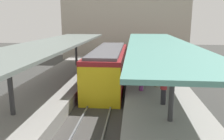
{
  "coord_description": "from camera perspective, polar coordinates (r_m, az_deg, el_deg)",
  "views": [
    {
      "loc": [
        2.04,
        -14.71,
        5.52
      ],
      "look_at": [
        0.39,
        2.59,
        1.7
      ],
      "focal_mm": 35.92,
      "sensor_mm": 36.0,
      "label": 1
    }
  ],
  "objects": [
    {
      "name": "passenger_near_bench",
      "position": [
        12.59,
        13.01,
        -4.6
      ],
      "size": [
        0.36,
        0.36,
        1.74
      ],
      "color": "#232328",
      "rests_on": "platform_right"
    },
    {
      "name": "canopy_right",
      "position": [
        16.29,
        11.7,
        6.53
      ],
      "size": [
        4.18,
        21.0,
        3.04
      ],
      "color": "#333335",
      "rests_on": "platform_right"
    },
    {
      "name": "passenger_far_end",
      "position": [
        15.85,
        11.35,
        -1.12
      ],
      "size": [
        0.36,
        0.36,
        1.69
      ],
      "color": "#998460",
      "rests_on": "platform_right"
    },
    {
      "name": "track_ballast",
      "position": [
        15.81,
        -2.32,
        -7.65
      ],
      "size": [
        3.2,
        28.0,
        0.2
      ],
      "primitive_type": "cube",
      "color": "#423F3D",
      "rests_on": "ground_plane"
    },
    {
      "name": "canopy_left",
      "position": [
        17.22,
        -14.5,
        6.49
      ],
      "size": [
        4.18,
        21.0,
        2.98
      ],
      "color": "#333335",
      "rests_on": "platform_left"
    },
    {
      "name": "platform_right",
      "position": [
        15.64,
        11.68,
        -6.58
      ],
      "size": [
        4.4,
        28.0,
        1.0
      ],
      "primitive_type": "cube",
      "color": "gray",
      "rests_on": "ground_plane"
    },
    {
      "name": "rail_far_side",
      "position": [
        15.68,
        0.3,
        -7.16
      ],
      "size": [
        0.08,
        28.0,
        0.14
      ],
      "primitive_type": "cube",
      "color": "slate",
      "rests_on": "track_ballast"
    },
    {
      "name": "commuter_train",
      "position": [
        18.78,
        -0.91,
        0.75
      ],
      "size": [
        2.78,
        10.7,
        3.1
      ],
      "color": "maroon",
      "rests_on": "track_ballast"
    },
    {
      "name": "platform_bench",
      "position": [
        17.76,
        7.7,
        -0.91
      ],
      "size": [
        1.4,
        0.41,
        0.86
      ],
      "color": "black",
      "rests_on": "platform_right"
    },
    {
      "name": "platform_sign",
      "position": [
        20.09,
        6.6,
        4.03
      ],
      "size": [
        0.9,
        0.08,
        2.21
      ],
      "color": "#262628",
      "rests_on": "platform_right"
    },
    {
      "name": "rail_near_side",
      "position": [
        15.86,
        -4.93,
        -6.97
      ],
      "size": [
        0.08,
        28.0,
        0.14
      ],
      "primitive_type": "cube",
      "color": "slate",
      "rests_on": "track_ballast"
    },
    {
      "name": "platform_left",
      "position": [
        16.61,
        -15.51,
        -5.66
      ],
      "size": [
        4.4,
        28.0,
        1.0
      ],
      "primitive_type": "cube",
      "color": "gray",
      "rests_on": "ground_plane"
    },
    {
      "name": "passenger_mid_platform",
      "position": [
        14.84,
        7.49,
        -2.12
      ],
      "size": [
        0.36,
        0.36,
        1.6
      ],
      "color": "#7A337A",
      "rests_on": "platform_right"
    },
    {
      "name": "ground_plane",
      "position": [
        15.85,
        -2.32,
        -7.99
      ],
      "size": [
        80.0,
        80.0,
        0.0
      ],
      "primitive_type": "plane",
      "color": "#383835"
    },
    {
      "name": "station_building_backdrop",
      "position": [
        34.74,
        3.42,
        12.35
      ],
      "size": [
        18.0,
        6.0,
        11.0
      ],
      "primitive_type": "cube",
      "color": "#A89E8E",
      "rests_on": "ground_plane"
    }
  ]
}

